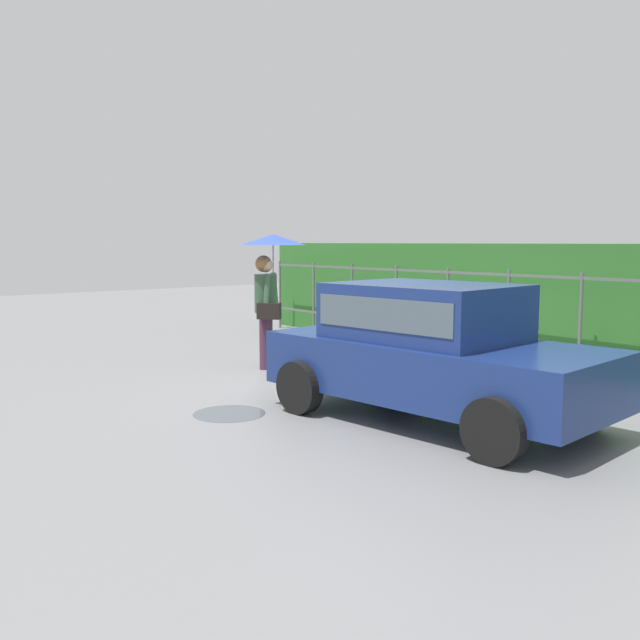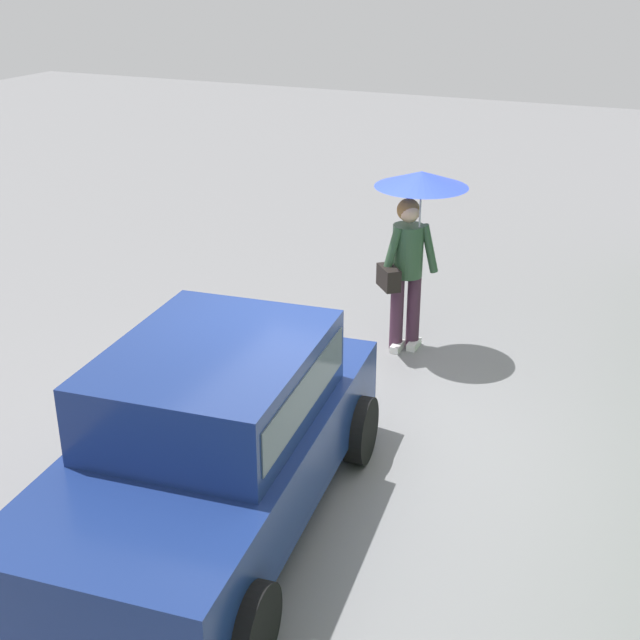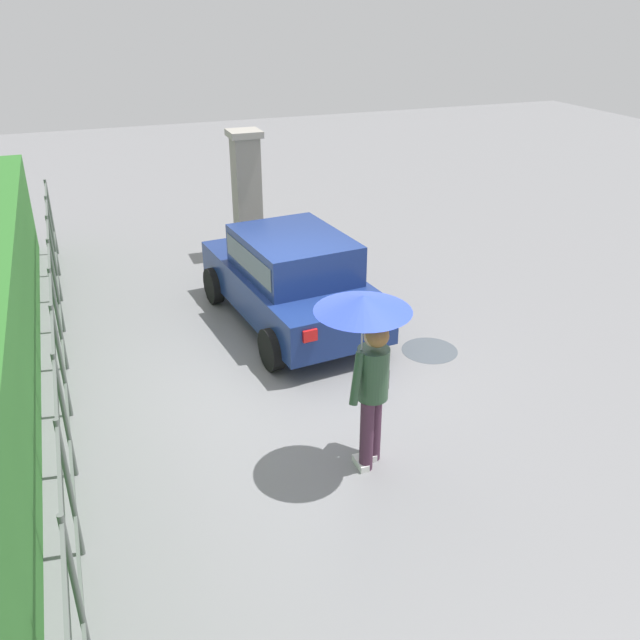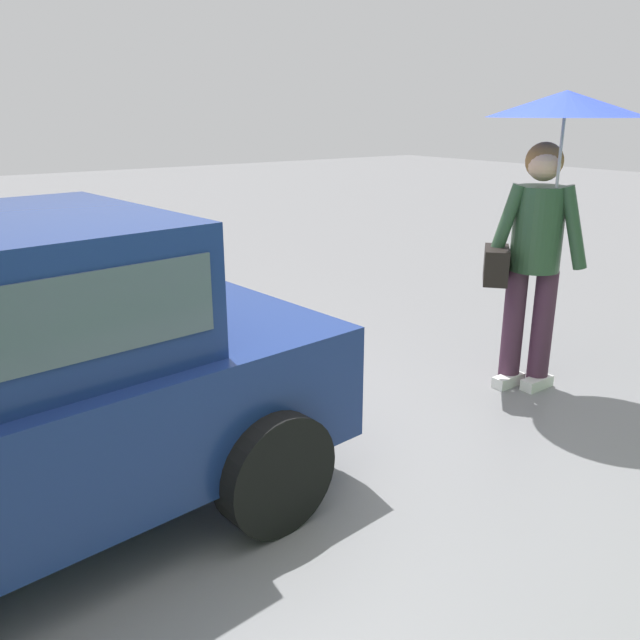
% 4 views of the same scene
% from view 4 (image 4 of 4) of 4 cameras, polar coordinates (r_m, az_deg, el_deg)
% --- Properties ---
extents(ground_plane, '(40.00, 40.00, 0.00)m').
position_cam_4_polar(ground_plane, '(3.50, -5.01, -15.27)').
color(ground_plane, slate).
extents(pedestrian, '(0.99, 0.99, 2.04)m').
position_cam_4_polar(pedestrian, '(4.59, 19.58, 11.58)').
color(pedestrian, '#47283D').
rests_on(pedestrian, ground).
extents(puddle_near, '(0.82, 0.82, 0.00)m').
position_cam_4_polar(puddle_near, '(5.24, -14.52, -4.03)').
color(puddle_near, '#4C545B').
rests_on(puddle_near, ground).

